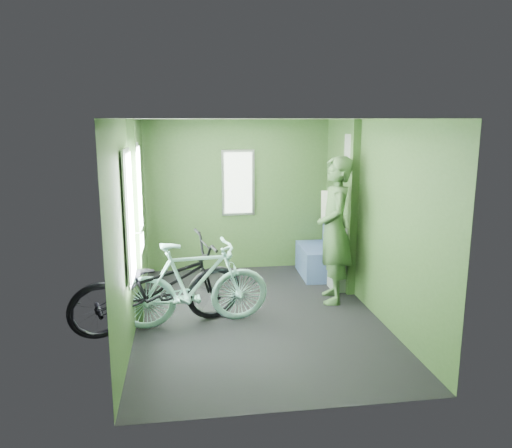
% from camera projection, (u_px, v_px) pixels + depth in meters
% --- Properties ---
extents(room, '(4.00, 4.02, 2.31)m').
position_uv_depth(room, '(254.00, 196.00, 5.67)').
color(room, black).
rests_on(room, ground).
extents(bicycle_black, '(2.11, 1.40, 1.12)m').
position_uv_depth(bicycle_black, '(161.00, 329.00, 5.56)').
color(bicycle_black, black).
rests_on(bicycle_black, ground).
extents(bicycle_mint, '(1.76, 0.84, 1.09)m').
position_uv_depth(bicycle_mint, '(195.00, 327.00, 5.63)').
color(bicycle_mint, '#92D1C9').
rests_on(bicycle_mint, ground).
extents(passenger, '(0.54, 0.73, 1.85)m').
position_uv_depth(passenger, '(335.00, 230.00, 6.27)').
color(passenger, '#38572F').
rests_on(passenger, ground).
extents(waste_box, '(0.24, 0.34, 0.82)m').
position_uv_depth(waste_box, '(340.00, 260.00, 6.81)').
color(waste_box, gray).
rests_on(waste_box, ground).
extents(bench_seat, '(0.52, 0.90, 0.93)m').
position_uv_depth(bench_seat, '(319.00, 257.00, 7.45)').
color(bench_seat, navy).
rests_on(bench_seat, ground).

